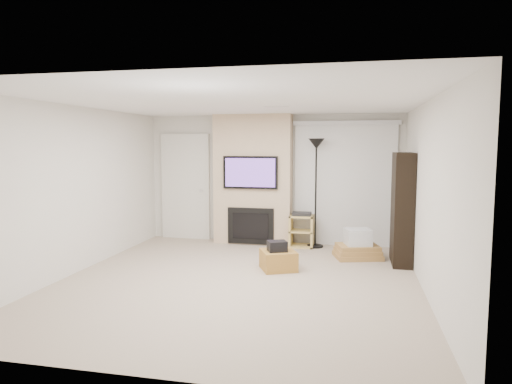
% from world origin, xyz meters
% --- Properties ---
extents(floor, '(5.00, 5.50, 0.00)m').
position_xyz_m(floor, '(0.00, 0.00, 0.00)').
color(floor, tan).
rests_on(floor, ground).
extents(ceiling, '(5.00, 5.50, 0.00)m').
position_xyz_m(ceiling, '(0.00, 0.00, 2.50)').
color(ceiling, white).
rests_on(ceiling, wall_back).
extents(wall_back, '(5.00, 0.00, 2.50)m').
position_xyz_m(wall_back, '(0.00, 2.75, 1.25)').
color(wall_back, silver).
rests_on(wall_back, ground).
extents(wall_front, '(5.00, 0.00, 2.50)m').
position_xyz_m(wall_front, '(0.00, -2.75, 1.25)').
color(wall_front, silver).
rests_on(wall_front, ground).
extents(wall_left, '(0.00, 5.50, 2.50)m').
position_xyz_m(wall_left, '(-2.50, 0.00, 1.25)').
color(wall_left, silver).
rests_on(wall_left, ground).
extents(wall_right, '(0.00, 5.50, 2.50)m').
position_xyz_m(wall_right, '(2.50, 0.00, 1.25)').
color(wall_right, silver).
rests_on(wall_right, ground).
extents(hvac_vent, '(0.35, 0.18, 0.01)m').
position_xyz_m(hvac_vent, '(0.40, 0.80, 2.50)').
color(hvac_vent, silver).
rests_on(hvac_vent, ceiling).
extents(ottoman, '(0.66, 0.66, 0.30)m').
position_xyz_m(ottoman, '(0.45, 0.73, 0.15)').
color(ottoman, '#A37430').
rests_on(ottoman, floor).
extents(black_bag, '(0.35, 0.32, 0.16)m').
position_xyz_m(black_bag, '(0.44, 0.68, 0.38)').
color(black_bag, black).
rests_on(black_bag, ottoman).
extents(fireplace_wall, '(1.50, 0.47, 2.50)m').
position_xyz_m(fireplace_wall, '(-0.35, 2.54, 1.24)').
color(fireplace_wall, '#CAAC8A').
rests_on(fireplace_wall, floor).
extents(entry_door, '(1.02, 0.11, 2.14)m').
position_xyz_m(entry_door, '(-1.80, 2.71, 1.05)').
color(entry_door, silver).
rests_on(entry_door, floor).
extents(vertical_blinds, '(1.98, 0.10, 2.37)m').
position_xyz_m(vertical_blinds, '(1.40, 2.70, 1.27)').
color(vertical_blinds, silver).
rests_on(vertical_blinds, floor).
extents(floor_lamp, '(0.30, 0.30, 2.04)m').
position_xyz_m(floor_lamp, '(0.88, 2.43, 1.60)').
color(floor_lamp, black).
rests_on(floor_lamp, floor).
extents(av_stand, '(0.45, 0.38, 0.66)m').
position_xyz_m(av_stand, '(0.62, 2.39, 0.35)').
color(av_stand, '#DABB67').
rests_on(av_stand, floor).
extents(box_stack, '(0.88, 0.75, 0.50)m').
position_xyz_m(box_stack, '(1.66, 1.73, 0.19)').
color(box_stack, '#AB7D43').
rests_on(box_stack, floor).
extents(bookshelf, '(0.30, 0.80, 1.80)m').
position_xyz_m(bookshelf, '(2.34, 1.51, 0.90)').
color(bookshelf, black).
rests_on(bookshelf, floor).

